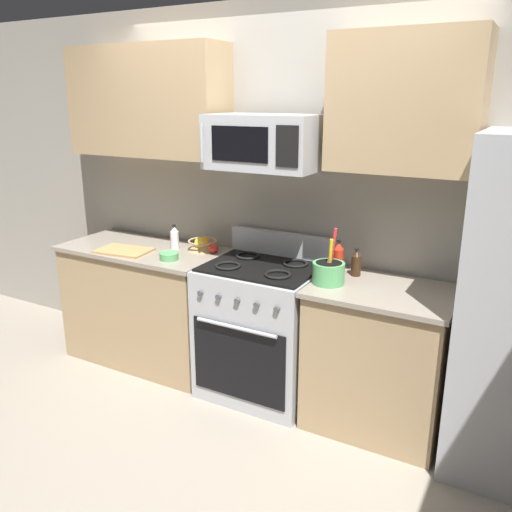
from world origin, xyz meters
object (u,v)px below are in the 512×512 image
object	(u,v)px
fruit_basket	(202,244)
apple_loose	(214,248)
microwave	(264,142)
prep_bowl	(169,256)
bottle_vinegar	(175,238)
bottle_soy	(356,263)
cutting_board	(124,251)
bottle_hot_sauce	(338,258)
utensil_crock	(329,272)
range_oven	(262,329)

from	to	relation	value
fruit_basket	apple_loose	xyz separation A→B (m)	(0.11, -0.02, -0.01)
microwave	prep_bowl	bearing A→B (deg)	-165.30
apple_loose	bottle_vinegar	size ratio (longest dim) A/B	0.38
apple_loose	bottle_soy	size ratio (longest dim) A/B	0.39
cutting_board	bottle_soy	distance (m)	1.68
fruit_basket	bottle_hot_sauce	bearing A→B (deg)	-1.83
utensil_crock	prep_bowl	distance (m)	1.15
bottle_soy	utensil_crock	bearing A→B (deg)	-113.98
bottle_soy	bottle_vinegar	size ratio (longest dim) A/B	0.97
microwave	bottle_vinegar	size ratio (longest dim) A/B	3.78
microwave	apple_loose	size ratio (longest dim) A/B	10.03
cutting_board	prep_bowl	xyz separation A→B (m)	(0.41, 0.00, 0.02)
bottle_soy	prep_bowl	size ratio (longest dim) A/B	1.32
fruit_basket	bottle_hot_sauce	size ratio (longest dim) A/B	0.96
range_oven	fruit_basket	bearing A→B (deg)	164.61
fruit_basket	cutting_board	xyz separation A→B (m)	(-0.48, -0.31, -0.04)
bottle_vinegar	prep_bowl	distance (m)	0.27
prep_bowl	apple_loose	bearing A→B (deg)	56.77
cutting_board	utensil_crock	bearing A→B (deg)	3.06
prep_bowl	range_oven	bearing A→B (deg)	12.47
prep_bowl	microwave	bearing A→B (deg)	14.70
microwave	prep_bowl	distance (m)	1.04
utensil_crock	apple_loose	xyz separation A→B (m)	(-0.96, 0.20, -0.04)
apple_loose	prep_bowl	xyz separation A→B (m)	(-0.18, -0.28, -0.01)
bottle_hot_sauce	range_oven	bearing A→B (deg)	-165.19
utensil_crock	bottle_hot_sauce	xyz separation A→B (m)	(-0.01, 0.19, 0.03)
bottle_vinegar	prep_bowl	size ratio (longest dim) A/B	1.37
fruit_basket	prep_bowl	world-z (taller)	fruit_basket
apple_loose	cutting_board	xyz separation A→B (m)	(-0.59, -0.29, -0.03)
fruit_basket	microwave	bearing A→B (deg)	-12.90
fruit_basket	bottle_soy	size ratio (longest dim) A/B	1.21
microwave	fruit_basket	bearing A→B (deg)	167.10
cutting_board	bottle_hot_sauce	bearing A→B (deg)	10.16
microwave	bottle_vinegar	bearing A→B (deg)	175.37
utensil_crock	bottle_vinegar	size ratio (longest dim) A/B	1.81
utensil_crock	bottle_hot_sauce	distance (m)	0.20
apple_loose	bottle_hot_sauce	size ratio (longest dim) A/B	0.31
microwave	cutting_board	world-z (taller)	microwave
range_oven	bottle_vinegar	world-z (taller)	bottle_vinegar
utensil_crock	cutting_board	bearing A→B (deg)	-176.94
bottle_vinegar	prep_bowl	xyz separation A→B (m)	(0.13, -0.23, -0.06)
range_oven	bottle_hot_sauce	distance (m)	0.73
bottle_hot_sauce	fruit_basket	bearing A→B (deg)	178.17
prep_bowl	utensil_crock	bearing A→B (deg)	3.90
apple_loose	cutting_board	distance (m)	0.66
range_oven	cutting_board	bearing A→B (deg)	-171.99
bottle_hot_sauce	bottle_vinegar	xyz separation A→B (m)	(-1.26, -0.04, -0.02)
fruit_basket	apple_loose	size ratio (longest dim) A/B	3.11
bottle_vinegar	fruit_basket	bearing A→B (deg)	19.54
microwave	prep_bowl	world-z (taller)	microwave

